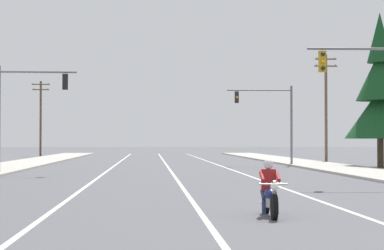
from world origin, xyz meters
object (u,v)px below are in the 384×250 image
(motorcycle_with_rider, at_px, (270,193))
(utility_pole_left_far, at_px, (41,116))
(traffic_signal_mid_right, at_px, (273,113))
(conifer_tree_right_verge_far, at_px, (380,96))
(traffic_signal_near_left, at_px, (21,103))
(utility_pole_right_far, at_px, (326,104))
(traffic_signal_near_right, at_px, (379,91))

(motorcycle_with_rider, xyz_separation_m, utility_pole_left_far, (-16.51, 69.40, 4.43))
(traffic_signal_mid_right, height_order, conifer_tree_right_verge_far, conifer_tree_right_verge_far)
(utility_pole_left_far, relative_size, conifer_tree_right_verge_far, 0.83)
(traffic_signal_near_left, relative_size, utility_pole_right_far, 0.63)
(utility_pole_left_far, bearing_deg, traffic_signal_near_left, -82.54)
(utility_pole_right_far, relative_size, utility_pole_left_far, 1.06)
(traffic_signal_near_left, xyz_separation_m, traffic_signal_mid_right, (16.85, 13.45, 0.04))
(traffic_signal_near_right, relative_size, traffic_signal_near_left, 1.00)
(traffic_signal_near_left, relative_size, utility_pole_left_far, 0.67)
(utility_pole_left_far, distance_m, conifer_tree_right_verge_far, 48.38)
(motorcycle_with_rider, xyz_separation_m, traffic_signal_near_right, (6.69, 11.34, 3.48))
(motorcycle_with_rider, height_order, utility_pole_right_far, utility_pole_right_far)
(traffic_signal_mid_right, bearing_deg, conifer_tree_right_verge_far, -31.63)
(traffic_signal_near_left, distance_m, traffic_signal_mid_right, 21.56)
(traffic_signal_near_left, bearing_deg, traffic_signal_near_right, -32.97)
(traffic_signal_near_right, relative_size, utility_pole_right_far, 0.63)
(utility_pole_left_far, bearing_deg, motorcycle_with_rider, -76.62)
(traffic_signal_near_left, height_order, utility_pole_left_far, utility_pole_left_far)
(motorcycle_with_rider, xyz_separation_m, traffic_signal_mid_right, (6.50, 35.84, 3.53))
(traffic_signal_near_right, height_order, conifer_tree_right_verge_far, conifer_tree_right_verge_far)
(conifer_tree_right_verge_far, bearing_deg, traffic_signal_near_right, -108.80)
(traffic_signal_mid_right, bearing_deg, utility_pole_left_far, 124.42)
(motorcycle_with_rider, height_order, traffic_signal_near_left, traffic_signal_near_left)
(traffic_signal_mid_right, xyz_separation_m, utility_pole_right_far, (6.72, 9.79, 1.18))
(motorcycle_with_rider, bearing_deg, utility_pole_right_far, 73.84)
(motorcycle_with_rider, distance_m, traffic_signal_mid_right, 36.59)
(traffic_signal_near_right, bearing_deg, utility_pole_right_far, 79.21)
(traffic_signal_near_left, relative_size, conifer_tree_right_verge_far, 0.55)
(traffic_signal_near_left, height_order, traffic_signal_mid_right, same)
(traffic_signal_near_left, bearing_deg, utility_pole_left_far, 97.46)
(traffic_signal_mid_right, relative_size, utility_pole_right_far, 0.63)
(conifer_tree_right_verge_far, bearing_deg, utility_pole_right_far, 91.33)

